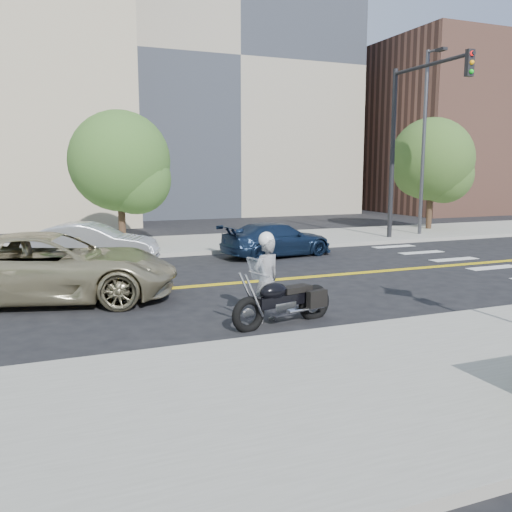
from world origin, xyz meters
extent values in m
plane|color=black|center=(0.00, 0.00, 0.00)|extent=(120.00, 120.00, 0.00)
cube|color=#9E9B91|center=(0.00, -7.50, 0.07)|extent=(60.00, 5.00, 0.15)
cube|color=#9E9B91|center=(0.00, 7.50, 0.07)|extent=(60.00, 5.00, 0.15)
cube|color=#A39984|center=(8.00, 26.00, 10.00)|extent=(18.00, 14.00, 20.00)
cube|color=#8C5947|center=(26.00, 20.00, 6.00)|extent=(14.00, 12.00, 12.00)
cylinder|color=#4C4C51|center=(12.00, 6.50, 4.15)|extent=(0.16, 0.16, 8.00)
cylinder|color=black|center=(10.00, 6.00, 3.65)|extent=(0.20, 0.20, 7.00)
cylinder|color=black|center=(10.00, 3.80, 6.95)|extent=(0.14, 4.40, 0.14)
cube|color=black|center=(10.00, 1.80, 6.65)|extent=(0.28, 0.18, 0.90)
imported|color=#A4A4A8|center=(0.07, -3.76, 0.85)|extent=(0.72, 0.58, 1.71)
sphere|color=white|center=(0.07, -3.76, 1.66)|extent=(0.31, 0.31, 0.31)
imported|color=tan|center=(-3.85, -0.29, 0.80)|extent=(6.22, 3.98, 1.60)
imported|color=#B7BAC0|center=(-2.57, 4.20, 0.68)|extent=(4.39, 2.75, 1.37)
imported|color=#162844|center=(3.68, 3.80, 0.60)|extent=(4.32, 2.33, 1.19)
cylinder|color=#382619|center=(-1.04, 8.12, 2.15)|extent=(0.28, 0.28, 4.30)
sphere|color=#37641F|center=(-1.04, 8.12, 3.35)|extent=(3.87, 3.87, 3.87)
cylinder|color=#382619|center=(13.88, 8.17, 2.27)|extent=(0.27, 0.27, 4.53)
sphere|color=#385C1D|center=(13.88, 8.17, 3.54)|extent=(4.01, 4.01, 4.01)
camera|label=1|loc=(-4.05, -13.45, 3.00)|focal=38.00mm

